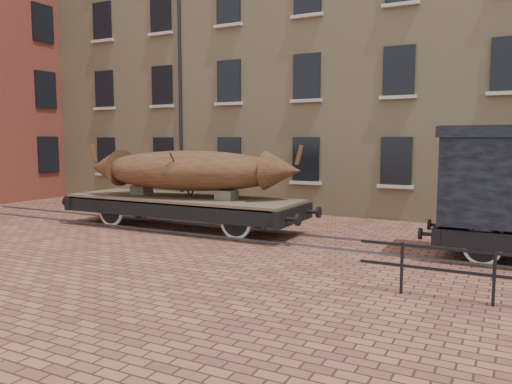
% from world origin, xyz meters
% --- Properties ---
extents(ground, '(90.00, 90.00, 0.00)m').
position_xyz_m(ground, '(0.00, 0.00, 0.00)').
color(ground, brown).
extents(warehouse_cream, '(40.00, 10.19, 14.00)m').
position_xyz_m(warehouse_cream, '(3.00, 9.99, 7.00)').
color(warehouse_cream, tan).
rests_on(warehouse_cream, ground).
extents(rail_track, '(30.00, 1.52, 0.06)m').
position_xyz_m(rail_track, '(0.00, 0.00, 0.03)').
color(rail_track, '#59595E').
rests_on(rail_track, ground).
extents(flatcar_wagon, '(9.05, 2.46, 1.37)m').
position_xyz_m(flatcar_wagon, '(-4.89, -0.00, 0.85)').
color(flatcar_wagon, brown).
rests_on(flatcar_wagon, ground).
extents(iron_boat, '(7.39, 3.33, 1.74)m').
position_xyz_m(iron_boat, '(-4.55, -0.00, 1.95)').
color(iron_boat, brown).
rests_on(iron_boat, flatcar_wagon).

